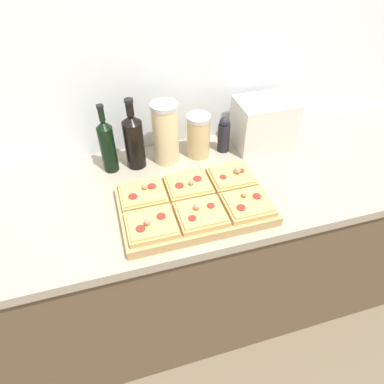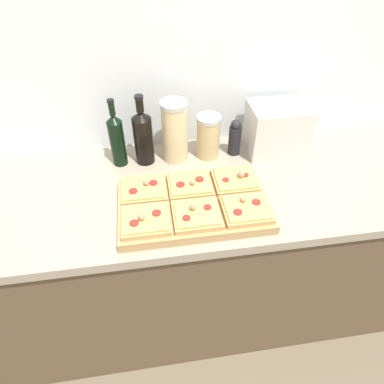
# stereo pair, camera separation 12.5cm
# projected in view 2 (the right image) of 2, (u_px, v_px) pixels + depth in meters

# --- Properties ---
(ground_plane) EXTENTS (12.00, 12.00, 0.00)m
(ground_plane) POSITION_uv_depth(u_px,v_px,m) (193.00, 361.00, 1.71)
(ground_plane) COLOR brown
(wall_back) EXTENTS (6.00, 0.06, 2.50)m
(wall_back) POSITION_uv_depth(u_px,v_px,m) (168.00, 60.00, 1.37)
(wall_back) COLOR silver
(wall_back) RESTS_ON ground_plane
(kitchen_counter) EXTENTS (2.63, 0.67, 0.88)m
(kitchen_counter) POSITION_uv_depth(u_px,v_px,m) (183.00, 256.00, 1.65)
(kitchen_counter) COLOR brown
(kitchen_counter) RESTS_ON ground_plane
(cutting_board) EXTENTS (0.54, 0.34, 0.04)m
(cutting_board) POSITION_uv_depth(u_px,v_px,m) (193.00, 205.00, 1.25)
(cutting_board) COLOR tan
(cutting_board) RESTS_ON kitchen_counter
(pizza_slice_back_left) EXTENTS (0.16, 0.15, 0.05)m
(pizza_slice_back_left) POSITION_uv_depth(u_px,v_px,m) (144.00, 189.00, 1.27)
(pizza_slice_back_left) COLOR tan
(pizza_slice_back_left) RESTS_ON cutting_board
(pizza_slice_back_center) EXTENTS (0.16, 0.15, 0.05)m
(pizza_slice_back_center) POSITION_uv_depth(u_px,v_px,m) (190.00, 185.00, 1.29)
(pizza_slice_back_center) COLOR tan
(pizza_slice_back_center) RESTS_ON cutting_board
(pizza_slice_back_right) EXTENTS (0.16, 0.15, 0.06)m
(pizza_slice_back_right) POSITION_uv_depth(u_px,v_px,m) (235.00, 180.00, 1.31)
(pizza_slice_back_right) COLOR tan
(pizza_slice_back_right) RESTS_ON cutting_board
(pizza_slice_front_left) EXTENTS (0.16, 0.15, 0.05)m
(pizza_slice_front_left) POSITION_uv_depth(u_px,v_px,m) (146.00, 220.00, 1.15)
(pizza_slice_front_left) COLOR tan
(pizza_slice_front_left) RESTS_ON cutting_board
(pizza_slice_front_center) EXTENTS (0.16, 0.15, 0.05)m
(pizza_slice_front_center) POSITION_uv_depth(u_px,v_px,m) (197.00, 214.00, 1.17)
(pizza_slice_front_center) COLOR tan
(pizza_slice_front_center) RESTS_ON cutting_board
(pizza_slice_front_right) EXTENTS (0.16, 0.15, 0.05)m
(pizza_slice_front_right) POSITION_uv_depth(u_px,v_px,m) (246.00, 209.00, 1.19)
(pizza_slice_front_right) COLOR tan
(pizza_slice_front_right) RESTS_ON cutting_board
(olive_oil_bottle) EXTENTS (0.06, 0.06, 0.30)m
(olive_oil_bottle) POSITION_uv_depth(u_px,v_px,m) (117.00, 139.00, 1.39)
(olive_oil_bottle) COLOR black
(olive_oil_bottle) RESTS_ON kitchen_counter
(wine_bottle) EXTENTS (0.08, 0.08, 0.30)m
(wine_bottle) POSITION_uv_depth(u_px,v_px,m) (143.00, 136.00, 1.40)
(wine_bottle) COLOR black
(wine_bottle) RESTS_ON kitchen_counter
(grain_jar_tall) EXTENTS (0.11, 0.11, 0.27)m
(grain_jar_tall) POSITION_uv_depth(u_px,v_px,m) (174.00, 132.00, 1.41)
(grain_jar_tall) COLOR beige
(grain_jar_tall) RESTS_ON kitchen_counter
(grain_jar_short) EXTENTS (0.10, 0.10, 0.19)m
(grain_jar_short) POSITION_uv_depth(u_px,v_px,m) (208.00, 137.00, 1.45)
(grain_jar_short) COLOR tan
(grain_jar_short) RESTS_ON kitchen_counter
(pepper_mill) EXTENTS (0.05, 0.05, 0.17)m
(pepper_mill) POSITION_uv_depth(u_px,v_px,m) (235.00, 137.00, 1.47)
(pepper_mill) COLOR black
(pepper_mill) RESTS_ON kitchen_counter
(toaster_oven) EXTENTS (0.28, 0.18, 0.22)m
(toaster_oven) POSITION_uv_depth(u_px,v_px,m) (277.00, 129.00, 1.48)
(toaster_oven) COLOR beige
(toaster_oven) RESTS_ON kitchen_counter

